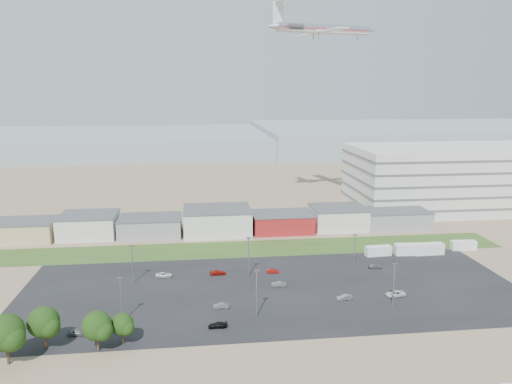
{
  "coord_description": "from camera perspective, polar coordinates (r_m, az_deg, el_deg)",
  "views": [
    {
      "loc": [
        -12.44,
        -91.53,
        47.39
      ],
      "look_at": [
        1.28,
        22.0,
        23.74
      ],
      "focal_mm": 35.0,
      "sensor_mm": 36.0,
      "label": 1
    }
  ],
  "objects": [
    {
      "name": "parked_car_11",
      "position": [
        132.59,
        1.9,
        -9.01
      ],
      "size": [
        3.36,
        1.39,
        1.08
      ],
      "primitive_type": "imported",
      "rotation": [
        0.0,
        0.0,
        1.5
      ],
      "color": "maroon",
      "rests_on": "ground"
    },
    {
      "name": "box_trailer_b",
      "position": [
        152.87,
        17.13,
        -6.28
      ],
      "size": [
        8.75,
        3.22,
        3.22
      ],
      "primitive_type": null,
      "rotation": [
        0.0,
        0.0,
        -0.06
      ],
      "color": "silver",
      "rests_on": "ground"
    },
    {
      "name": "parked_car_8",
      "position": [
        139.45,
        13.46,
        -8.25
      ],
      "size": [
        3.66,
        1.77,
        1.2
      ],
      "primitive_type": "imported",
      "rotation": [
        0.0,
        0.0,
        1.47
      ],
      "color": "#595B5E",
      "rests_on": "ground"
    },
    {
      "name": "tree_right",
      "position": [
        98.94,
        -17.73,
        -14.67
      ],
      "size": [
        5.85,
        5.85,
        8.78
      ],
      "primitive_type": null,
      "color": "black",
      "rests_on": "ground"
    },
    {
      "name": "box_trailer_d",
      "position": [
        162.92,
        22.62,
        -5.64
      ],
      "size": [
        7.56,
        2.79,
        2.79
      ],
      "primitive_type": null,
      "rotation": [
        0.0,
        0.0,
        -0.06
      ],
      "color": "silver",
      "rests_on": "ground"
    },
    {
      "name": "parking_lot",
      "position": [
        122.42,
        1.88,
        -11.09
      ],
      "size": [
        120.0,
        50.0,
        0.01
      ],
      "primitive_type": "cube",
      "color": "black",
      "rests_on": "ground"
    },
    {
      "name": "lightpole_front_m",
      "position": [
        107.0,
        0.07,
        -11.52
      ],
      "size": [
        1.23,
        0.51,
        10.45
      ],
      "primitive_type": null,
      "color": "slate",
      "rests_on": "ground"
    },
    {
      "name": "parked_car_6",
      "position": [
        131.72,
        -4.4,
        -9.15
      ],
      "size": [
        4.34,
        2.12,
        1.22
      ],
      "primitive_type": "imported",
      "rotation": [
        0.0,
        0.0,
        1.67
      ],
      "color": "maroon",
      "rests_on": "ground"
    },
    {
      "name": "lightpole_front_r",
      "position": [
        115.41,
        15.46,
        -10.25
      ],
      "size": [
        1.2,
        0.5,
        10.2
      ],
      "primitive_type": null,
      "color": "slate",
      "rests_on": "ground"
    },
    {
      "name": "building_row",
      "position": [
        168.28,
        -8.22,
        -3.38
      ],
      "size": [
        170.0,
        20.0,
        8.0
      ],
      "primitive_type": null,
      "color": "silver",
      "rests_on": "ground"
    },
    {
      "name": "tree_near",
      "position": [
        100.54,
        -15.06,
        -14.65
      ],
      "size": [
        4.62,
        4.62,
        6.94
      ],
      "primitive_type": null,
      "color": "black",
      "rests_on": "ground"
    },
    {
      "name": "parked_car_1",
      "position": [
        118.41,
        10.08,
        -11.78
      ],
      "size": [
        3.81,
        1.76,
        1.21
      ],
      "primitive_type": "imported",
      "rotation": [
        0.0,
        0.0,
        -1.44
      ],
      "color": "#A5A5AA",
      "rests_on": "ground"
    },
    {
      "name": "parking_garage",
      "position": [
        215.65,
        21.59,
        1.55
      ],
      "size": [
        80.0,
        40.0,
        25.0
      ],
      "primitive_type": "cube",
      "color": "silver",
      "rests_on": "ground"
    },
    {
      "name": "hills_backdrop",
      "position": [
        412.13,
        0.46,
        5.71
      ],
      "size": [
        700.0,
        200.0,
        9.0
      ],
      "primitive_type": null,
      "color": "gray",
      "rests_on": "ground"
    },
    {
      "name": "lightpole_back_m",
      "position": [
        128.76,
        -0.86,
        -7.45
      ],
      "size": [
        1.22,
        0.51,
        10.38
      ],
      "primitive_type": null,
      "color": "slate",
      "rests_on": "ground"
    },
    {
      "name": "grass_strip",
      "position": [
        151.66,
        -1.85,
        -6.53
      ],
      "size": [
        160.0,
        16.0,
        0.02
      ],
      "primitive_type": "cube",
      "color": "#2F4A1C",
      "rests_on": "ground"
    },
    {
      "name": "parked_car_10",
      "position": [
        107.48,
        -19.62,
        -14.84
      ],
      "size": [
        4.25,
        1.82,
        1.22
      ],
      "primitive_type": "imported",
      "rotation": [
        0.0,
        0.0,
        1.54
      ],
      "color": "#595B5E",
      "rests_on": "ground"
    },
    {
      "name": "lightpole_back_r",
      "position": [
        137.03,
        11.21,
        -6.7
      ],
      "size": [
        1.11,
        0.46,
        9.41
      ],
      "primitive_type": null,
      "color": "slate",
      "rests_on": "ground"
    },
    {
      "name": "box_trailer_a",
      "position": [
        149.79,
        13.8,
        -6.54
      ],
      "size": [
        7.69,
        2.94,
        2.82
      ],
      "primitive_type": null,
      "rotation": [
        0.0,
        0.0,
        0.08
      ],
      "color": "silver",
      "rests_on": "ground"
    },
    {
      "name": "parked_car_3",
      "position": [
        104.72,
        -4.42,
        -14.92
      ],
      "size": [
        3.87,
        1.65,
        1.11
      ],
      "primitive_type": "imported",
      "rotation": [
        0.0,
        0.0,
        -1.59
      ],
      "color": "black",
      "rests_on": "ground"
    },
    {
      "name": "airliner",
      "position": [
        202.62,
        7.73,
        17.99
      ],
      "size": [
        54.32,
        43.41,
        14.1
      ],
      "primitive_type": null,
      "rotation": [
        0.0,
        0.0,
        0.25
      ],
      "color": "silver"
    },
    {
      "name": "tree_left",
      "position": [
        100.1,
        -26.68,
        -14.53
      ],
      "size": [
        7.02,
        7.02,
        10.52
      ],
      "primitive_type": null,
      "color": "black",
      "rests_on": "ground"
    },
    {
      "name": "parked_car_0",
      "position": [
        122.85,
        15.65,
        -11.14
      ],
      "size": [
        4.86,
        2.67,
        1.29
      ],
      "primitive_type": "imported",
      "rotation": [
        0.0,
        0.0,
        -1.45
      ],
      "color": "silver",
      "rests_on": "ground"
    },
    {
      "name": "lightpole_front_l",
      "position": [
        108.69,
        -15.17,
        -11.81
      ],
      "size": [
        1.13,
        0.47,
        9.62
      ],
      "primitive_type": null,
      "color": "slate",
      "rests_on": "ground"
    },
    {
      "name": "parked_car_4",
      "position": [
        112.99,
        -3.98,
        -12.81
      ],
      "size": [
        3.61,
        1.39,
        1.17
      ],
      "primitive_type": "imported",
      "rotation": [
        0.0,
        0.0,
        -1.61
      ],
      "color": "#595B5E",
      "rests_on": "ground"
    },
    {
      "name": "box_trailer_c",
      "position": [
        154.95,
        19.14,
        -6.16
      ],
      "size": [
        8.73,
        3.0,
        3.24
      ],
      "primitive_type": null,
      "rotation": [
        0.0,
        0.0,
        0.03
      ],
      "color": "silver",
      "rests_on": "ground"
    },
    {
      "name": "parked_car_9",
      "position": [
        131.9,
        -10.48,
        -9.3
      ],
      "size": [
        4.37,
        2.24,
        1.18
      ],
      "primitive_type": "imported",
      "rotation": [
        0.0,
        0.0,
        1.5
      ],
      "color": "silver",
      "rests_on": "ground"
    },
    {
      "name": "tree_mid",
      "position": [
        102.94,
        -23.1,
        -13.83
      ],
      "size": [
        6.22,
        6.22,
        9.33
      ],
      "primitive_type": null,
      "color": "black",
      "rests_on": "ground"
    },
    {
      "name": "parked_car_7",
      "position": [
        124.2,
        2.64,
        -10.46
      ],
      "size": [
        3.73,
        1.53,
        1.2
      ],
      "primitive_type": "imported",
      "rotation": [
        0.0,
        0.0,
        -1.64
      ],
      "color": "#595B5E",
      "rests_on": "ground"
    },
    {
      "name": "lightpole_back_l",
      "position": [
        128.44,
        -13.93,
        -8.01
      ],
      "size": [
        1.14,
        0.48,
        9.73
      ],
      "primitive_type": null,
      "color": "slate",
      "rests_on": "ground"
    },
    {
      "name": "ground",
      "position": [
        103.81,
        0.79,
        -15.48
      ],
      "size": [
        700.0,
        700.0,
        0.0
      ],
      "primitive_type": "plane",
      "color": "#8C7159",
      "rests_on": "ground"
    }
  ]
}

